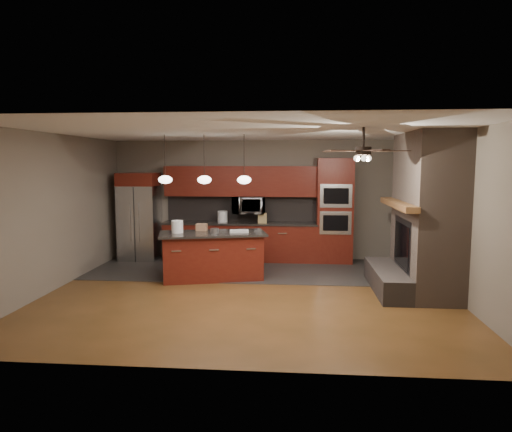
# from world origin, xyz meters

# --- Properties ---
(ground) EXTENTS (7.00, 7.00, 0.00)m
(ground) POSITION_xyz_m (0.00, 0.00, 0.00)
(ground) COLOR brown
(ground) RESTS_ON ground
(ceiling) EXTENTS (7.00, 6.00, 0.02)m
(ceiling) POSITION_xyz_m (0.00, 0.00, 2.80)
(ceiling) COLOR white
(ceiling) RESTS_ON back_wall
(back_wall) EXTENTS (7.00, 0.02, 2.80)m
(back_wall) POSITION_xyz_m (0.00, 3.00, 1.40)
(back_wall) COLOR #74695D
(back_wall) RESTS_ON ground
(right_wall) EXTENTS (0.02, 6.00, 2.80)m
(right_wall) POSITION_xyz_m (3.50, 0.00, 1.40)
(right_wall) COLOR #74695D
(right_wall) RESTS_ON ground
(left_wall) EXTENTS (0.02, 6.00, 2.80)m
(left_wall) POSITION_xyz_m (-3.50, 0.00, 1.40)
(left_wall) COLOR #74695D
(left_wall) RESTS_ON ground
(slate_tile_patch) EXTENTS (7.00, 2.40, 0.01)m
(slate_tile_patch) POSITION_xyz_m (0.00, 1.80, 0.01)
(slate_tile_patch) COLOR #2C2927
(slate_tile_patch) RESTS_ON ground
(fireplace_column) EXTENTS (1.30, 2.10, 2.80)m
(fireplace_column) POSITION_xyz_m (3.04, 0.40, 1.30)
(fireplace_column) COLOR #725E51
(fireplace_column) RESTS_ON ground
(back_cabinetry) EXTENTS (3.59, 0.64, 2.20)m
(back_cabinetry) POSITION_xyz_m (-0.48, 2.74, 0.89)
(back_cabinetry) COLOR #601D11
(back_cabinetry) RESTS_ON ground
(oven_tower) EXTENTS (0.80, 0.63, 2.38)m
(oven_tower) POSITION_xyz_m (1.70, 2.69, 1.19)
(oven_tower) COLOR #601D11
(oven_tower) RESTS_ON ground
(microwave) EXTENTS (0.73, 0.41, 0.50)m
(microwave) POSITION_xyz_m (-0.27, 2.75, 1.30)
(microwave) COLOR silver
(microwave) RESTS_ON back_cabinetry
(refrigerator) EXTENTS (0.87, 0.75, 2.04)m
(refrigerator) POSITION_xyz_m (-2.84, 2.62, 1.02)
(refrigerator) COLOR silver
(refrigerator) RESTS_ON ground
(kitchen_island) EXTENTS (2.21, 1.39, 0.92)m
(kitchen_island) POSITION_xyz_m (-0.80, 0.96, 0.47)
(kitchen_island) COLOR #601D11
(kitchen_island) RESTS_ON ground
(white_bucket) EXTENTS (0.28, 0.28, 0.24)m
(white_bucket) POSITION_xyz_m (-1.48, 0.86, 1.04)
(white_bucket) COLOR white
(white_bucket) RESTS_ON kitchen_island
(paint_can) EXTENTS (0.18, 0.18, 0.10)m
(paint_can) POSITION_xyz_m (-0.74, 0.81, 0.97)
(paint_can) COLOR #A3A4A7
(paint_can) RESTS_ON kitchen_island
(paint_tray) EXTENTS (0.40, 0.30, 0.04)m
(paint_tray) POSITION_xyz_m (-0.29, 1.08, 0.94)
(paint_tray) COLOR silver
(paint_tray) RESTS_ON kitchen_island
(cardboard_box) EXTENTS (0.22, 0.17, 0.13)m
(cardboard_box) POSITION_xyz_m (-1.07, 1.21, 0.99)
(cardboard_box) COLOR #956B4D
(cardboard_box) RESTS_ON kitchen_island
(counter_bucket) EXTENTS (0.24, 0.24, 0.26)m
(counter_bucket) POSITION_xyz_m (-0.88, 2.70, 1.03)
(counter_bucket) COLOR white
(counter_bucket) RESTS_ON back_cabinetry
(counter_box) EXTENTS (0.21, 0.17, 0.22)m
(counter_box) POSITION_xyz_m (0.05, 2.65, 1.01)
(counter_box) COLOR tan
(counter_box) RESTS_ON back_cabinetry
(pendant_left) EXTENTS (0.26, 0.26, 0.92)m
(pendant_left) POSITION_xyz_m (-1.65, 0.70, 1.96)
(pendant_left) COLOR black
(pendant_left) RESTS_ON ceiling
(pendant_center) EXTENTS (0.26, 0.26, 0.92)m
(pendant_center) POSITION_xyz_m (-0.90, 0.70, 1.96)
(pendant_center) COLOR black
(pendant_center) RESTS_ON ceiling
(pendant_right) EXTENTS (0.26, 0.26, 0.92)m
(pendant_right) POSITION_xyz_m (-0.15, 0.70, 1.96)
(pendant_right) COLOR black
(pendant_right) RESTS_ON ceiling
(ceiling_fan) EXTENTS (1.27, 1.33, 0.41)m
(ceiling_fan) POSITION_xyz_m (1.80, -0.80, 2.46)
(ceiling_fan) COLOR black
(ceiling_fan) RESTS_ON ceiling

